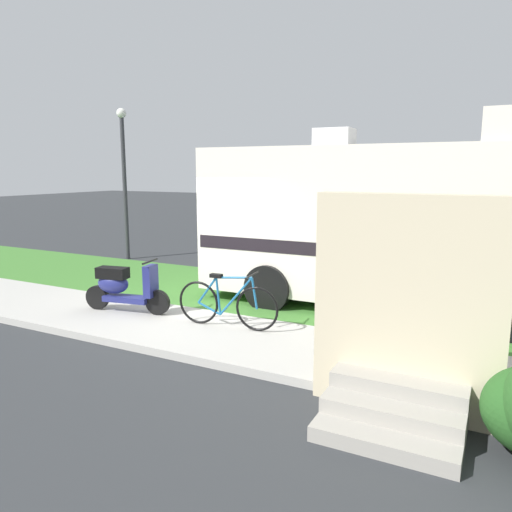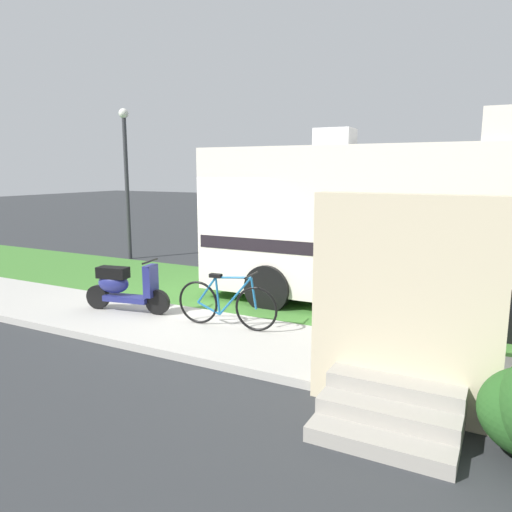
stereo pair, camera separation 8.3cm
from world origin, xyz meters
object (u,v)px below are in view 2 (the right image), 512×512
pickup_truck_near (498,239)px  scooter (123,286)px  motorhome_rv (391,221)px  bicycle (226,303)px  street_lamp_post (126,170)px  bottle_green (484,361)px

pickup_truck_near → scooter: bearing=-129.8°
motorhome_rv → bicycle: size_ratio=3.88×
pickup_truck_near → motorhome_rv: bearing=-112.2°
bicycle → street_lamp_post: size_ratio=0.40×
scooter → street_lamp_post: size_ratio=0.38×
scooter → pickup_truck_near: (5.83, 6.99, 0.35)m
bottle_green → bicycle: bearing=-178.3°
motorhome_rv → street_lamp_post: (-8.08, 1.84, 0.95)m
motorhome_rv → pickup_truck_near: motorhome_rv is taller
bottle_green → pickup_truck_near: bearing=90.6°
street_lamp_post → bicycle: bearing=-36.4°
bicycle → street_lamp_post: 7.86m
bottle_green → scooter: bearing=-178.1°
bottle_green → street_lamp_post: street_lamp_post is taller
bicycle → street_lamp_post: street_lamp_post is taller
scooter → bicycle: 2.11m
motorhome_rv → scooter: (-4.09, -2.73, -1.12)m
scooter → bottle_green: (5.91, 0.19, -0.36)m
scooter → street_lamp_post: bearing=131.1°
motorhome_rv → bicycle: bearing=-126.8°
scooter → bicycle: bearing=2.2°
bicycle → pickup_truck_near: size_ratio=0.34×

